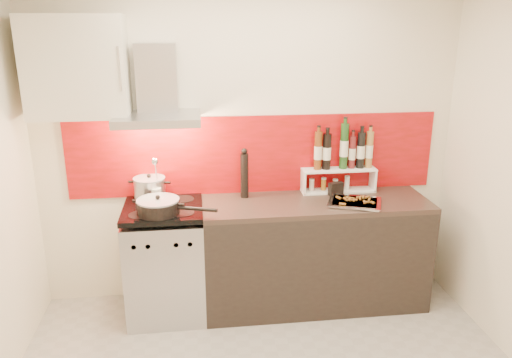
{
  "coord_description": "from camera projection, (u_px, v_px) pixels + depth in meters",
  "views": [
    {
      "loc": [
        -0.44,
        -2.52,
        2.26
      ],
      "look_at": [
        0.0,
        0.95,
        1.15
      ],
      "focal_mm": 35.0,
      "sensor_mm": 36.0,
      "label": 1
    }
  ],
  "objects": [
    {
      "name": "caddy_box",
      "position": [
        336.0,
        189.0,
        4.05
      ],
      "size": [
        0.13,
        0.08,
        0.1
      ],
      "primitive_type": "cube",
      "rotation": [
        0.0,
        0.0,
        0.29
      ],
      "color": "black",
      "rests_on": "counter"
    },
    {
      "name": "range_hood",
      "position": [
        157.0,
        95.0,
        3.68
      ],
      "size": [
        0.62,
        0.5,
        0.61
      ],
      "color": "#B7B7BA",
      "rests_on": "back_wall"
    },
    {
      "name": "counter",
      "position": [
        314.0,
        253.0,
        4.09
      ],
      "size": [
        1.8,
        0.6,
        0.9
      ],
      "color": "black",
      "rests_on": "ground"
    },
    {
      "name": "back_wall",
      "position": [
        249.0,
        145.0,
        4.05
      ],
      "size": [
        3.4,
        0.02,
        2.6
      ],
      "primitive_type": "cube",
      "color": "silver",
      "rests_on": "ground"
    },
    {
      "name": "upper_cabinet",
      "position": [
        77.0,
        67.0,
        3.54
      ],
      "size": [
        0.7,
        0.35,
        0.72
      ],
      "primitive_type": "cube",
      "color": "beige",
      "rests_on": "back_wall"
    },
    {
      "name": "baking_tray",
      "position": [
        355.0,
        202.0,
        3.88
      ],
      "size": [
        0.48,
        0.43,
        0.03
      ],
      "color": "silver",
      "rests_on": "counter"
    },
    {
      "name": "stock_pot",
      "position": [
        150.0,
        189.0,
        3.92
      ],
      "size": [
        0.25,
        0.25,
        0.21
      ],
      "color": "#B7B7BA",
      "rests_on": "range_stove"
    },
    {
      "name": "backsplash",
      "position": [
        255.0,
        155.0,
        4.07
      ],
      "size": [
        3.0,
        0.02,
        0.64
      ],
      "primitive_type": "cube",
      "color": "maroon",
      "rests_on": "back_wall"
    },
    {
      "name": "utensil_jar",
      "position": [
        156.0,
        191.0,
        3.83
      ],
      "size": [
        0.08,
        0.12,
        0.39
      ],
      "color": "silver",
      "rests_on": "range_stove"
    },
    {
      "name": "range_stove",
      "position": [
        166.0,
        262.0,
        3.94
      ],
      "size": [
        0.6,
        0.6,
        0.91
      ],
      "color": "#B7B7BA",
      "rests_on": "ground"
    },
    {
      "name": "step_shelf",
      "position": [
        341.0,
        161.0,
        4.1
      ],
      "size": [
        0.62,
        0.17,
        0.58
      ],
      "color": "white",
      "rests_on": "counter"
    },
    {
      "name": "saute_pan",
      "position": [
        159.0,
        206.0,
        3.65
      ],
      "size": [
        0.59,
        0.32,
        0.14
      ],
      "color": "black",
      "rests_on": "range_stove"
    },
    {
      "name": "pepper_mill",
      "position": [
        244.0,
        174.0,
        3.98
      ],
      "size": [
        0.06,
        0.06,
        0.41
      ],
      "color": "black",
      "rests_on": "counter"
    }
  ]
}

